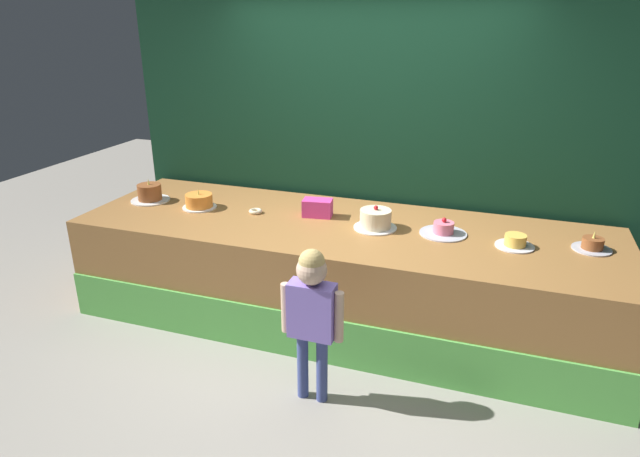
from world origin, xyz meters
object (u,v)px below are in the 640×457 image
(pink_box, at_px, (318,208))
(cake_far_right, at_px, (592,245))
(cake_center_left, at_px, (375,220))
(cake_center_right, at_px, (443,230))
(cake_left, at_px, (199,201))
(cake_right, at_px, (515,242))
(child_figure, at_px, (312,306))
(cake_far_left, at_px, (150,193))
(donut, at_px, (256,211))

(pink_box, bearing_deg, cake_far_right, -0.50)
(cake_center_left, relative_size, cake_center_right, 0.95)
(pink_box, bearing_deg, cake_center_left, -12.32)
(cake_left, xyz_separation_m, cake_right, (2.54, -0.01, -0.02))
(child_figure, height_order, cake_center_right, child_figure)
(cake_center_right, relative_size, cake_far_right, 1.33)
(pink_box, distance_m, cake_center_right, 1.02)
(child_figure, bearing_deg, cake_left, 143.20)
(cake_left, bearing_deg, child_figure, -36.80)
(cake_far_left, xyz_separation_m, cake_center_right, (2.54, 0.05, -0.03))
(cake_center_right, relative_size, cake_right, 1.29)
(donut, distance_m, cake_left, 0.51)
(cake_right, bearing_deg, child_figure, -137.84)
(cake_left, bearing_deg, donut, 3.82)
(cake_right, bearing_deg, donut, 178.90)
(donut, relative_size, cake_far_right, 0.42)
(cake_center_left, relative_size, cake_far_right, 1.26)
(cake_far_right, bearing_deg, donut, -178.17)
(cake_center_left, xyz_separation_m, cake_far_right, (1.52, 0.09, -0.03))
(cake_right, distance_m, cake_far_right, 0.52)
(child_figure, distance_m, cake_far_right, 2.02)
(cake_left, bearing_deg, cake_center_left, 0.82)
(child_figure, relative_size, donut, 9.61)
(pink_box, xyz_separation_m, cake_center_right, (1.01, -0.06, -0.04))
(pink_box, distance_m, cake_right, 1.53)
(cake_far_right, bearing_deg, cake_far_left, -178.54)
(child_figure, xyz_separation_m, donut, (-0.88, 1.08, 0.15))
(pink_box, xyz_separation_m, cake_right, (1.52, -0.14, -0.03))
(child_figure, xyz_separation_m, cake_right, (1.14, 1.04, 0.17))
(pink_box, height_order, cake_far_left, cake_far_left)
(donut, xyz_separation_m, cake_left, (-0.51, -0.03, 0.04))
(cake_right, relative_size, cake_far_right, 1.03)
(pink_box, xyz_separation_m, cake_center_left, (0.51, -0.11, 0.00))
(cake_left, relative_size, cake_far_right, 1.09)
(cake_center_left, height_order, cake_far_right, cake_center_left)
(donut, height_order, cake_center_right, cake_center_right)
(donut, distance_m, cake_center_right, 1.52)
(cake_right, xyz_separation_m, cake_far_right, (0.51, 0.12, -0.00))
(pink_box, distance_m, donut, 0.52)
(pink_box, relative_size, cake_far_right, 0.89)
(donut, bearing_deg, pink_box, 11.01)
(cake_far_right, bearing_deg, cake_center_left, -176.51)
(cake_left, height_order, cake_center_right, cake_left)
(child_figure, bearing_deg, cake_center_right, 60.19)
(cake_far_left, height_order, cake_center_left, cake_far_left)
(donut, relative_size, cake_right, 0.41)
(cake_right, bearing_deg, pink_box, 174.83)
(cake_center_left, xyz_separation_m, cake_right, (1.01, -0.03, -0.03))
(pink_box, relative_size, cake_center_left, 0.71)
(cake_center_right, bearing_deg, donut, -178.63)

